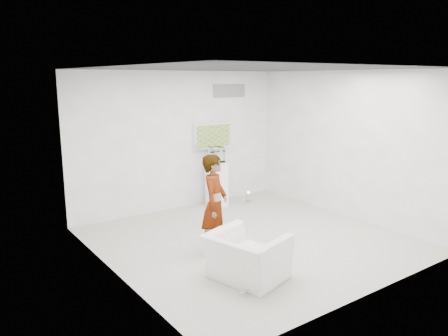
# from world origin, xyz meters

# --- Properties ---
(room) EXTENTS (5.01, 5.01, 3.00)m
(room) POSITION_xyz_m (0.00, 0.00, 1.50)
(room) COLOR beige
(room) RESTS_ON ground
(tv) EXTENTS (1.00, 0.08, 0.60)m
(tv) POSITION_xyz_m (0.85, 2.45, 1.55)
(tv) COLOR silver
(tv) RESTS_ON room
(logo_decal) EXTENTS (0.90, 0.02, 0.30)m
(logo_decal) POSITION_xyz_m (1.35, 2.49, 2.55)
(logo_decal) COLOR gray
(logo_decal) RESTS_ON room
(person) EXTENTS (0.72, 0.69, 1.66)m
(person) POSITION_xyz_m (-0.87, -0.14, 0.83)
(person) COLOR white
(person) RESTS_ON room
(armchair) EXTENTS (1.16, 1.25, 0.68)m
(armchair) POSITION_xyz_m (-1.04, -1.19, 0.34)
(armchair) COLOR white
(armchair) RESTS_ON room
(pedestal) EXTENTS (0.62, 0.62, 1.01)m
(pedestal) POSITION_xyz_m (0.73, 2.14, 0.50)
(pedestal) COLOR white
(pedestal) RESTS_ON room
(floor_uplight) EXTENTS (0.17, 0.17, 0.26)m
(floor_uplight) POSITION_xyz_m (1.45, 1.86, 0.13)
(floor_uplight) COLOR silver
(floor_uplight) RESTS_ON room
(vitrine) EXTENTS (0.43, 0.43, 0.33)m
(vitrine) POSITION_xyz_m (0.73, 2.14, 1.17)
(vitrine) COLOR white
(vitrine) RESTS_ON pedestal
(console) EXTENTS (0.08, 0.17, 0.23)m
(console) POSITION_xyz_m (0.73, 2.14, 1.12)
(console) COLOR white
(console) RESTS_ON pedestal
(wii_remote) EXTENTS (0.08, 0.13, 0.03)m
(wii_remote) POSITION_xyz_m (-0.77, 0.13, 1.49)
(wii_remote) COLOR white
(wii_remote) RESTS_ON person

